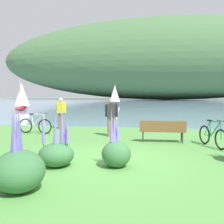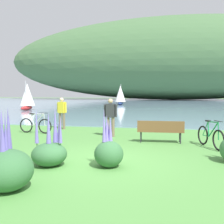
# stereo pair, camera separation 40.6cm
# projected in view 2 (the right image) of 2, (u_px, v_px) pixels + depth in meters

# --- Properties ---
(ground_plane) EXTENTS (200.00, 200.00, 0.00)m
(ground_plane) POSITION_uv_depth(u_px,v_px,m) (104.00, 160.00, 7.43)
(ground_plane) COLOR #518E42
(bay_water) EXTENTS (180.00, 80.00, 0.04)m
(bay_water) POSITION_uv_depth(u_px,v_px,m) (155.00, 103.00, 53.47)
(bay_water) COLOR #7A99B2
(bay_water) RESTS_ON ground
(distant_hillside) EXTENTS (102.06, 28.00, 23.97)m
(distant_hillside) POSITION_uv_depth(u_px,v_px,m) (173.00, 59.00, 75.10)
(distant_hillside) COLOR #42663D
(distant_hillside) RESTS_ON bay_water
(park_bench_near_camera) EXTENTS (1.81, 0.53, 0.88)m
(park_bench_near_camera) POSITION_uv_depth(u_px,v_px,m) (160.00, 130.00, 10.06)
(park_bench_near_camera) COLOR brown
(park_bench_near_camera) RESTS_ON ground
(bicycle_leaning_near_bench) EXTENTS (0.67, 1.68, 1.01)m
(bicycle_leaning_near_bench) POSITION_uv_depth(u_px,v_px,m) (210.00, 136.00, 9.20)
(bicycle_leaning_near_bench) COLOR black
(bicycle_leaning_near_bench) RESTS_ON ground
(bicycle_beside_path) EXTENTS (1.77, 0.23, 1.01)m
(bicycle_beside_path) POSITION_uv_depth(u_px,v_px,m) (36.00, 125.00, 12.51)
(bicycle_beside_path) COLOR black
(bicycle_beside_path) RESTS_ON ground
(person_at_shoreline) EXTENTS (0.59, 0.31, 1.71)m
(person_at_shoreline) POSITION_uv_depth(u_px,v_px,m) (62.00, 111.00, 13.91)
(person_at_shoreline) COLOR #72604C
(person_at_shoreline) RESTS_ON ground
(person_on_the_grass) EXTENTS (0.61, 0.25, 1.71)m
(person_on_the_grass) POSITION_uv_depth(u_px,v_px,m) (110.00, 115.00, 11.41)
(person_on_the_grass) COLOR #72604C
(person_on_the_grass) RESTS_ON ground
(echium_bush_closest_to_camera) EXTENTS (0.94, 0.94, 1.57)m
(echium_bush_closest_to_camera) POSITION_uv_depth(u_px,v_px,m) (50.00, 152.00, 6.85)
(echium_bush_closest_to_camera) COLOR #386B3D
(echium_bush_closest_to_camera) RESTS_ON ground
(echium_bush_beside_closest) EXTENTS (0.77, 0.77, 1.55)m
(echium_bush_beside_closest) POSITION_uv_depth(u_px,v_px,m) (109.00, 152.00, 6.74)
(echium_bush_beside_closest) COLOR #386B3D
(echium_bush_beside_closest) RESTS_ON ground
(echium_bush_mid_cluster) EXTENTS (1.02, 1.02, 1.67)m
(echium_bush_mid_cluster) POSITION_uv_depth(u_px,v_px,m) (7.00, 168.00, 5.09)
(echium_bush_mid_cluster) COLOR #386B3D
(echium_bush_mid_cluster) RESTS_ON ground
(sailboat_nearest_to_shore) EXTENTS (1.78, 2.96, 3.47)m
(sailboat_nearest_to_shore) POSITION_uv_depth(u_px,v_px,m) (120.00, 95.00, 42.24)
(sailboat_nearest_to_shore) COLOR navy
(sailboat_nearest_to_shore) RESTS_ON bay_water
(sailboat_mid_bay) EXTENTS (1.91, 2.93, 3.34)m
(sailboat_mid_bay) POSITION_uv_depth(u_px,v_px,m) (27.00, 96.00, 29.34)
(sailboat_mid_bay) COLOR #B22323
(sailboat_mid_bay) RESTS_ON bay_water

